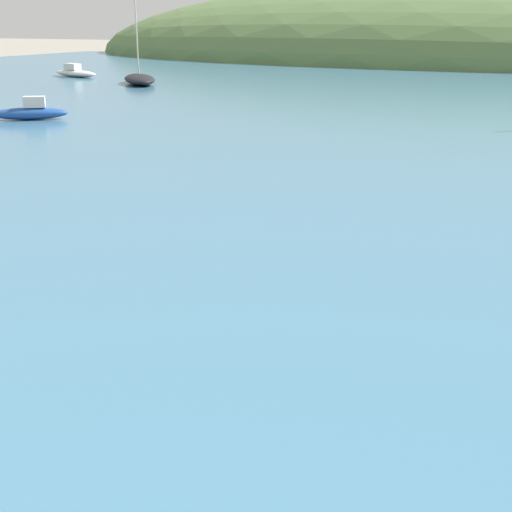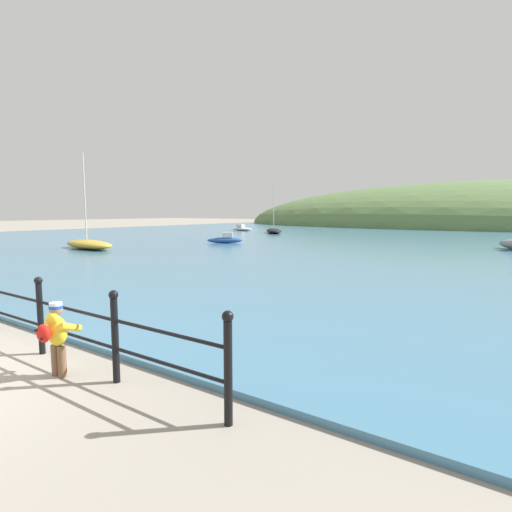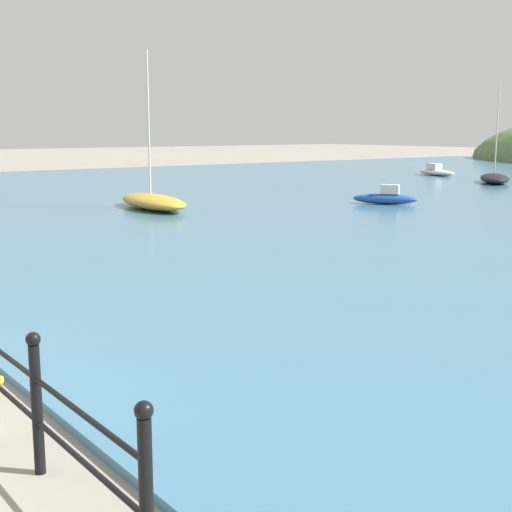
% 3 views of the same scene
% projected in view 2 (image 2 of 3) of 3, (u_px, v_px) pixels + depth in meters
% --- Properties ---
extents(water, '(80.00, 60.00, 0.10)m').
position_uv_depth(water, '(432.00, 239.00, 31.26)').
color(water, teal).
rests_on(water, ground).
extents(far_hillside, '(79.77, 43.88, 13.66)m').
position_uv_depth(far_hillside, '(481.00, 226.00, 61.38)').
color(far_hillside, '#567542').
rests_on(far_hillside, ground).
extents(iron_railing, '(7.48, 0.12, 1.21)m').
position_uv_depth(iron_railing, '(40.00, 313.00, 6.12)').
color(iron_railing, black).
rests_on(iron_railing, ground).
extents(child_in_coat, '(0.41, 0.55, 1.00)m').
position_uv_depth(child_in_coat, '(56.00, 332.00, 5.26)').
color(child_in_coat, brown).
rests_on(child_in_coat, ground).
extents(boat_white_sailboat, '(3.65, 4.01, 4.93)m').
position_uv_depth(boat_white_sailboat, '(274.00, 231.00, 39.11)').
color(boat_white_sailboat, black).
rests_on(boat_white_sailboat, water).
extents(boat_far_left, '(3.54, 1.87, 0.71)m').
position_uv_depth(boat_far_left, '(242.00, 229.00, 44.58)').
color(boat_far_left, silver).
rests_on(boat_far_left, water).
extents(boat_far_right, '(2.30, 1.88, 0.72)m').
position_uv_depth(boat_far_right, '(225.00, 240.00, 26.74)').
color(boat_far_right, '#1E4793').
rests_on(boat_far_right, water).
extents(boat_green_fishing, '(4.57, 2.03, 5.37)m').
position_uv_depth(boat_green_fishing, '(89.00, 244.00, 22.63)').
color(boat_green_fishing, gold).
rests_on(boat_green_fishing, water).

